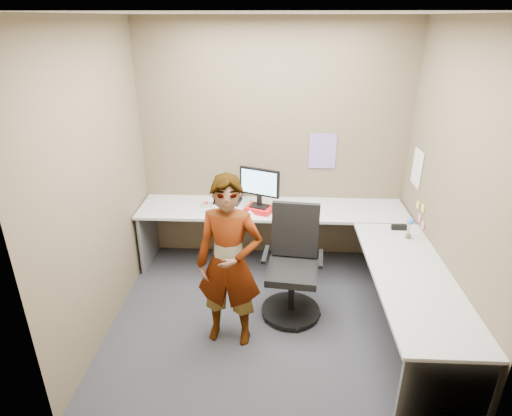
# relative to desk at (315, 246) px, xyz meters

# --- Properties ---
(ground) EXTENTS (3.00, 3.00, 0.00)m
(ground) POSITION_rel_desk_xyz_m (-0.44, -0.39, -0.59)
(ground) COLOR #26272C
(ground) RESTS_ON ground
(wall_back) EXTENTS (3.00, 0.00, 3.00)m
(wall_back) POSITION_rel_desk_xyz_m (-0.44, 0.91, 0.76)
(wall_back) COLOR brown
(wall_back) RESTS_ON ground
(wall_right) EXTENTS (0.00, 2.70, 2.70)m
(wall_right) POSITION_rel_desk_xyz_m (1.06, -0.39, 0.76)
(wall_right) COLOR brown
(wall_right) RESTS_ON ground
(wall_left) EXTENTS (0.00, 2.70, 2.70)m
(wall_left) POSITION_rel_desk_xyz_m (-1.94, -0.39, 0.76)
(wall_left) COLOR brown
(wall_left) RESTS_ON ground
(ceiling) EXTENTS (3.00, 3.00, 0.00)m
(ceiling) POSITION_rel_desk_xyz_m (-0.44, -0.39, 2.11)
(ceiling) COLOR white
(ceiling) RESTS_ON wall_back
(desk) EXTENTS (2.98, 2.58, 0.73)m
(desk) POSITION_rel_desk_xyz_m (0.00, 0.00, 0.00)
(desk) COLOR #BEBEBE
(desk) RESTS_ON ground
(paper_ream) EXTENTS (0.34, 0.30, 0.06)m
(paper_ream) POSITION_rel_desk_xyz_m (-0.58, 0.49, 0.17)
(paper_ream) COLOR red
(paper_ream) RESTS_ON desk
(monitor) EXTENTS (0.43, 0.22, 0.43)m
(monitor) POSITION_rel_desk_xyz_m (-0.58, 0.50, 0.45)
(monitor) COLOR black
(monitor) RESTS_ON paper_ream
(laptop) EXTENTS (0.34, 0.29, 0.22)m
(laptop) POSITION_rel_desk_xyz_m (-0.95, 0.78, 0.20)
(laptop) COLOR black
(laptop) RESTS_ON desk
(trackball_mouse) EXTENTS (0.12, 0.08, 0.07)m
(trackball_mouse) POSITION_rel_desk_xyz_m (-1.17, 0.59, 0.17)
(trackball_mouse) COLOR #B7B7BC
(trackball_mouse) RESTS_ON desk
(origami) EXTENTS (0.10, 0.10, 0.06)m
(origami) POSITION_rel_desk_xyz_m (-0.67, 0.38, 0.17)
(origami) COLOR white
(origami) RESTS_ON desk
(stapler) EXTENTS (0.15, 0.04, 0.05)m
(stapler) POSITION_rel_desk_xyz_m (0.83, 0.12, 0.17)
(stapler) COLOR black
(stapler) RESTS_ON desk
(flower) EXTENTS (0.07, 0.07, 0.22)m
(flower) POSITION_rel_desk_xyz_m (0.88, -0.06, 0.28)
(flower) COLOR brown
(flower) RESTS_ON desk
(calendar_purple) EXTENTS (0.30, 0.01, 0.40)m
(calendar_purple) POSITION_rel_desk_xyz_m (0.11, 0.90, 0.71)
(calendar_purple) COLOR #846BB7
(calendar_purple) RESTS_ON wall_back
(calendar_white) EXTENTS (0.01, 0.28, 0.38)m
(calendar_white) POSITION_rel_desk_xyz_m (1.05, 0.51, 0.66)
(calendar_white) COLOR white
(calendar_white) RESTS_ON wall_right
(sticky_note_a) EXTENTS (0.01, 0.07, 0.07)m
(sticky_note_a) POSITION_rel_desk_xyz_m (1.05, 0.16, 0.36)
(sticky_note_a) COLOR #F2E059
(sticky_note_a) RESTS_ON wall_right
(sticky_note_b) EXTENTS (0.01, 0.07, 0.07)m
(sticky_note_b) POSITION_rel_desk_xyz_m (1.05, 0.21, 0.23)
(sticky_note_b) COLOR pink
(sticky_note_b) RESTS_ON wall_right
(sticky_note_c) EXTENTS (0.01, 0.07, 0.07)m
(sticky_note_c) POSITION_rel_desk_xyz_m (1.05, 0.09, 0.21)
(sticky_note_c) COLOR pink
(sticky_note_c) RESTS_ON wall_right
(sticky_note_d) EXTENTS (0.01, 0.07, 0.07)m
(sticky_note_d) POSITION_rel_desk_xyz_m (1.05, 0.31, 0.33)
(sticky_note_d) COLOR #F2E059
(sticky_note_d) RESTS_ON wall_right
(office_chair) EXTENTS (0.58, 0.57, 1.08)m
(office_chair) POSITION_rel_desk_xyz_m (-0.23, -0.26, -0.15)
(office_chair) COLOR black
(office_chair) RESTS_ON ground
(person) EXTENTS (0.61, 0.43, 1.55)m
(person) POSITION_rel_desk_xyz_m (-0.78, -0.68, 0.19)
(person) COLOR #999399
(person) RESTS_ON ground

